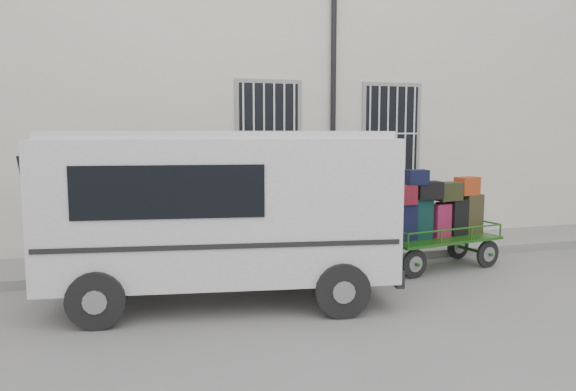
# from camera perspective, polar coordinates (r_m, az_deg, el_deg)

# --- Properties ---
(ground) EXTENTS (80.00, 80.00, 0.00)m
(ground) POSITION_cam_1_polar(r_m,az_deg,el_deg) (8.87, 5.69, -9.32)
(ground) COLOR slate
(ground) RESTS_ON ground
(building) EXTENTS (24.00, 5.15, 6.00)m
(building) POSITION_cam_1_polar(r_m,az_deg,el_deg) (13.77, -3.12, 9.02)
(building) COLOR beige
(building) RESTS_ON ground
(sidewalk) EXTENTS (24.00, 1.70, 0.15)m
(sidewalk) POSITION_cam_1_polar(r_m,az_deg,el_deg) (10.85, 1.19, -5.90)
(sidewalk) COLOR gray
(sidewalk) RESTS_ON ground
(luggage_cart) EXTENTS (2.56, 1.31, 1.76)m
(luggage_cart) POSITION_cam_1_polar(r_m,az_deg,el_deg) (10.23, 14.84, -2.21)
(luggage_cart) COLOR black
(luggage_cart) RESTS_ON ground
(van) EXTENTS (5.07, 2.78, 2.42)m
(van) POSITION_cam_1_polar(r_m,az_deg,el_deg) (8.02, -6.93, -0.91)
(van) COLOR silver
(van) RESTS_ON ground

